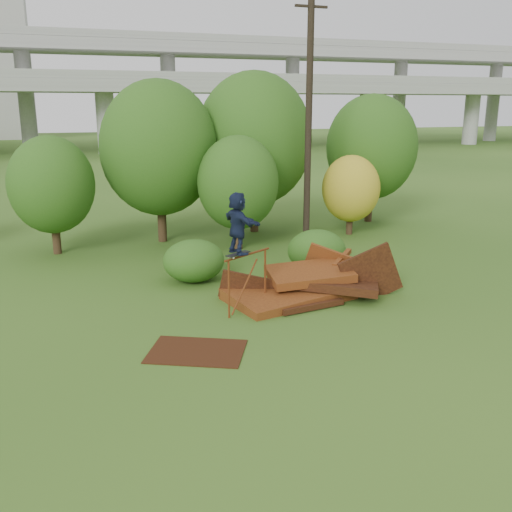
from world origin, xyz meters
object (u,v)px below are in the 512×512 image
object	(u,v)px
scrap_pile	(306,286)
flat_plate	(197,351)
skater	(238,223)
utility_pole	(309,119)

from	to	relation	value
scrap_pile	flat_plate	size ratio (longest dim) A/B	2.52
skater	flat_plate	size ratio (longest dim) A/B	0.76
scrap_pile	utility_pole	size ratio (longest dim) A/B	0.55
scrap_pile	utility_pole	xyz separation A→B (m)	(2.95, 6.65, 4.96)
scrap_pile	skater	size ratio (longest dim) A/B	3.33
scrap_pile	flat_plate	xyz separation A→B (m)	(-4.25, -2.92, -0.35)
skater	utility_pole	bearing A→B (deg)	-50.44
flat_plate	skater	bearing A→B (deg)	50.89
skater	flat_plate	world-z (taller)	skater
flat_plate	utility_pole	bearing A→B (deg)	53.05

